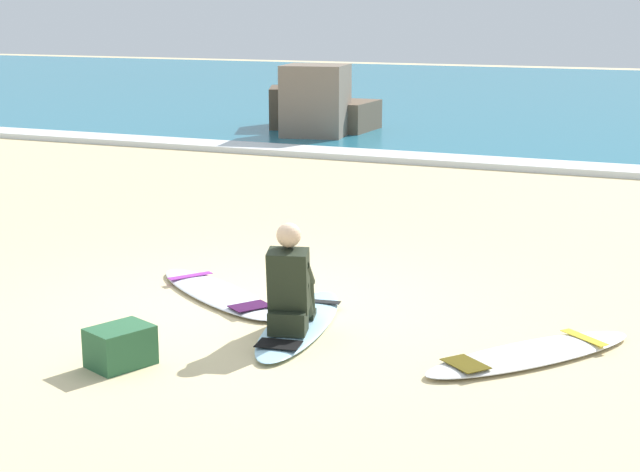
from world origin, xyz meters
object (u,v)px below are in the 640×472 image
Objects in this scene: surfboard_main at (299,324)px; surfboard_spare_near at (217,293)px; surfboard_spare_far at (531,354)px; beach_bag at (120,346)px; surfer_seated at (290,288)px.

surfboard_main is 1.28m from surfboard_spare_near.
surfboard_main is 1.05× the size of surfboard_spare_near.
surfboard_spare_far is 4.11× the size of beach_bag.
surfboard_main and surfboard_spare_far have the same top height.
surfboard_main is 1.08× the size of surfboard_spare_far.
surfboard_spare_near is at bearing 96.52° from beach_bag.
surfboard_main is 4.43× the size of beach_bag.
surfboard_main is at bearing 95.89° from surfer_seated.
surfer_seated reaches higher than surfboard_main.
surfboard_main is 2.25× the size of surfer_seated.
beach_bag is at bearing -153.96° from surfboard_spare_far.
surfboard_spare_near is at bearing 154.07° from surfboard_main.
surfer_seated is 2.08m from surfboard_spare_far.
surfer_seated is at bearing -34.51° from surfboard_spare_near.
beach_bag reaches higher than surfboard_main.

